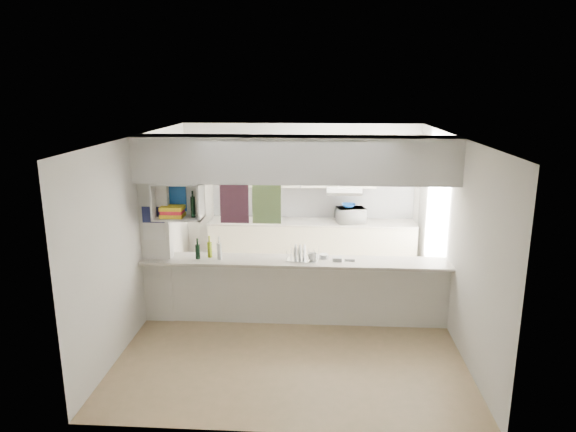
# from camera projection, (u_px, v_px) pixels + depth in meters

# --- Properties ---
(floor) EXTENTS (4.80, 4.80, 0.00)m
(floor) POSITION_uv_depth(u_px,v_px,m) (294.00, 322.00, 7.23)
(floor) COLOR #9A8359
(floor) RESTS_ON ground
(ceiling) EXTENTS (4.80, 4.80, 0.00)m
(ceiling) POSITION_uv_depth(u_px,v_px,m) (295.00, 136.00, 6.59)
(ceiling) COLOR white
(ceiling) RESTS_ON wall_back
(wall_back) EXTENTS (4.20, 0.00, 4.20)m
(wall_back) POSITION_uv_depth(u_px,v_px,m) (301.00, 196.00, 9.23)
(wall_back) COLOR silver
(wall_back) RESTS_ON floor
(wall_left) EXTENTS (0.00, 4.80, 4.80)m
(wall_left) POSITION_uv_depth(u_px,v_px,m) (142.00, 231.00, 7.04)
(wall_left) COLOR silver
(wall_left) RESTS_ON floor
(wall_right) EXTENTS (0.00, 4.80, 4.80)m
(wall_right) POSITION_uv_depth(u_px,v_px,m) (453.00, 236.00, 6.78)
(wall_right) COLOR silver
(wall_right) RESTS_ON floor
(servery_partition) EXTENTS (4.20, 0.50, 2.60)m
(servery_partition) POSITION_uv_depth(u_px,v_px,m) (282.00, 207.00, 6.83)
(servery_partition) COLOR silver
(servery_partition) RESTS_ON floor
(cubby_shelf) EXTENTS (0.65, 0.35, 0.50)m
(cubby_shelf) POSITION_uv_depth(u_px,v_px,m) (178.00, 203.00, 6.85)
(cubby_shelf) COLOR white
(cubby_shelf) RESTS_ON bulkhead
(kitchen_run) EXTENTS (3.60, 0.63, 2.24)m
(kitchen_run) POSITION_uv_depth(u_px,v_px,m) (310.00, 226.00, 9.09)
(kitchen_run) COLOR beige
(kitchen_run) RESTS_ON floor
(microwave) EXTENTS (0.53, 0.41, 0.27)m
(microwave) POSITION_uv_depth(u_px,v_px,m) (351.00, 215.00, 8.90)
(microwave) COLOR white
(microwave) RESTS_ON bench_top
(bowl) EXTENTS (0.24, 0.24, 0.06)m
(bowl) POSITION_uv_depth(u_px,v_px,m) (349.00, 206.00, 8.90)
(bowl) COLOR navy
(bowl) RESTS_ON microwave
(dish_rack) EXTENTS (0.46, 0.37, 0.22)m
(dish_rack) POSITION_uv_depth(u_px,v_px,m) (303.00, 253.00, 7.00)
(dish_rack) COLOR silver
(dish_rack) RESTS_ON breakfast_bar
(cup) EXTENTS (0.14, 0.14, 0.10)m
(cup) POSITION_uv_depth(u_px,v_px,m) (313.00, 257.00, 6.92)
(cup) COLOR white
(cup) RESTS_ON dish_rack
(wine_bottles) EXTENTS (0.36, 0.14, 0.32)m
(wine_bottles) POSITION_uv_depth(u_px,v_px,m) (209.00, 250.00, 7.04)
(wine_bottles) COLOR black
(wine_bottles) RESTS_ON breakfast_bar
(plastic_tubs) EXTENTS (0.48, 0.21, 0.06)m
(plastic_tubs) POSITION_uv_depth(u_px,v_px,m) (330.00, 258.00, 7.01)
(plastic_tubs) COLOR silver
(plastic_tubs) RESTS_ON breakfast_bar
(utensil_jar) EXTENTS (0.10, 0.10, 0.13)m
(utensil_jar) POSITION_uv_depth(u_px,v_px,m) (277.00, 216.00, 9.09)
(utensil_jar) COLOR black
(utensil_jar) RESTS_ON bench_top
(knife_block) EXTENTS (0.11, 0.10, 0.18)m
(knife_block) POSITION_uv_depth(u_px,v_px,m) (275.00, 215.00, 9.12)
(knife_block) COLOR brown
(knife_block) RESTS_ON bench_top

